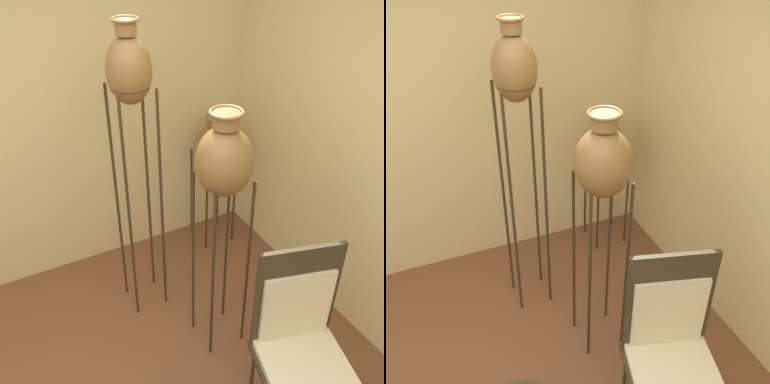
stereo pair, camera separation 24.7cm
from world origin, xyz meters
The scene contains 5 objects.
wall_back centered at (0.00, 1.95, 1.35)m, with size 7.84×0.06×2.70m.
vase_stand_tall centered at (0.66, 1.24, 1.78)m, with size 0.27×0.27×2.14m.
vase_stand_medium centered at (0.98, 0.67, 1.42)m, with size 0.34×0.34×1.75m.
vase_stand_short centered at (1.52, 1.69, 0.95)m, with size 0.30×0.30×1.22m.
chair centered at (1.11, -0.02, 0.62)m, with size 0.63×0.61×1.16m.
Camera 1 is at (-0.22, -1.22, 2.67)m, focal length 42.00 mm.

